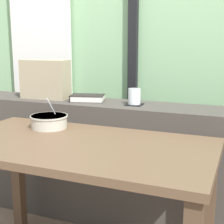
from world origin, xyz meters
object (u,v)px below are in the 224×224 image
soup_bowl (49,121)px  closed_book (87,98)px  juice_glass (134,97)px  throw_pillow (45,79)px  coaster_square (134,104)px  breakfast_table (79,164)px

soup_bowl → closed_book: bearing=86.7°
juice_glass → throw_pillow: bearing=179.2°
juice_glass → throw_pillow: 0.64m
closed_book → coaster_square: bearing=-2.7°
breakfast_table → coaster_square: bearing=82.6°
breakfast_table → throw_pillow: bearing=132.8°
breakfast_table → throw_pillow: 0.88m
juice_glass → soup_bowl: 0.55m
juice_glass → coaster_square: bearing=0.0°
breakfast_table → closed_book: size_ratio=5.21×
closed_book → juice_glass: bearing=-2.7°
breakfast_table → coaster_square: size_ratio=12.58×
coaster_square → soup_bowl: soup_bowl is taller
closed_book → soup_bowl: bearing=-93.3°
coaster_square → closed_book: 0.33m
closed_book → breakfast_table: bearing=-67.8°
juice_glass → closed_book: 0.33m
coaster_square → closed_book: closed_book is taller
juice_glass → closed_book: size_ratio=0.40×
breakfast_table → coaster_square: (0.08, 0.60, 0.19)m
breakfast_table → closed_book: (-0.25, 0.61, 0.21)m
breakfast_table → coaster_square: 0.63m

